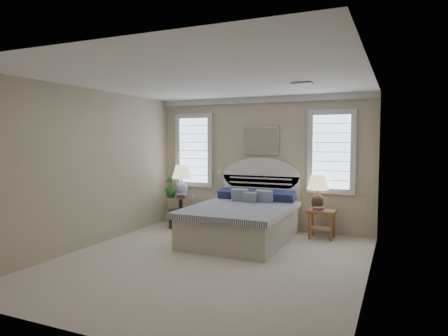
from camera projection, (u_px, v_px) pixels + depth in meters
floor at (208, 262)px, 5.99m from camera, size 4.50×5.00×0.01m
ceiling at (208, 80)px, 5.80m from camera, size 4.50×5.00×0.01m
wall_back at (262, 163)px, 8.18m from camera, size 4.50×0.02×2.70m
wall_left at (90, 168)px, 6.80m from camera, size 0.02×5.00×2.70m
wall_right at (369, 178)px, 4.99m from camera, size 0.02×5.00×2.70m
crown_molding at (261, 100)px, 8.05m from camera, size 4.50×0.08×0.12m
hvac_vent at (302, 84)px, 6.05m from camera, size 0.30×0.20×0.02m
switch_plate at (219, 172)px, 8.56m from camera, size 0.08×0.01×0.12m
window_left at (194, 150)px, 8.77m from camera, size 0.90×0.06×1.60m
window_right at (331, 152)px, 7.58m from camera, size 0.90×0.06×1.60m
painting at (261, 140)px, 8.11m from camera, size 0.74×0.04×0.58m
closet_door at (373, 181)px, 6.10m from camera, size 0.02×1.80×2.40m
bed at (243, 219)px, 7.29m from camera, size 1.72×2.28×1.47m
side_table_left at (181, 208)px, 8.50m from camera, size 0.56×0.56×0.63m
nightstand_right at (322, 218)px, 7.40m from camera, size 0.50×0.40×0.53m
floor_pot at (179, 219)px, 8.32m from camera, size 0.52×0.52×0.37m
lamp_left at (182, 177)px, 8.44m from camera, size 0.52×0.52×0.67m
lamp_right at (318, 188)px, 7.44m from camera, size 0.45×0.45×0.65m
potted_plant at (171, 187)px, 8.44m from camera, size 0.24×0.24×0.42m
books_left at (182, 195)px, 8.36m from camera, size 0.21×0.18×0.08m
books_right at (318, 208)px, 7.37m from camera, size 0.20×0.18×0.07m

